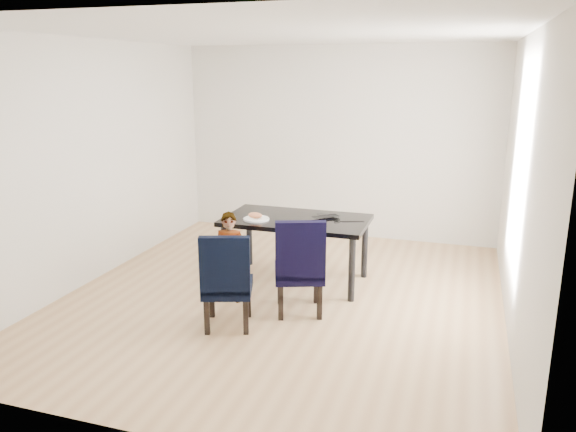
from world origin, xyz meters
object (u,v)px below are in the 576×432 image
(chair_right, at_px, (299,264))
(chair_left, at_px, (227,279))
(plate, at_px, (256,219))
(laptop, at_px, (324,216))
(dining_table, at_px, (296,250))
(child, at_px, (230,257))

(chair_right, bearing_deg, chair_left, -156.35)
(chair_right, height_order, plate, chair_right)
(chair_right, relative_size, plate, 3.42)
(plate, bearing_deg, chair_left, -83.35)
(chair_right, distance_m, laptop, 0.95)
(dining_table, relative_size, chair_right, 1.61)
(dining_table, bearing_deg, chair_right, -70.78)
(dining_table, xyz_separation_m, laptop, (0.28, 0.14, 0.39))
(child, bearing_deg, dining_table, 45.71)
(laptop, bearing_deg, plate, -17.42)
(chair_left, distance_m, chair_right, 0.75)
(chair_right, xyz_separation_m, child, (-0.76, 0.04, -0.02))
(chair_left, xyz_separation_m, child, (-0.22, 0.55, 0.01))
(chair_left, xyz_separation_m, laptop, (0.56, 1.43, 0.29))
(chair_left, xyz_separation_m, plate, (-0.13, 1.10, 0.29))
(plate, bearing_deg, dining_table, 26.69)
(plate, relative_size, laptop, 0.96)
(child, xyz_separation_m, laptop, (0.77, 0.88, 0.28))
(chair_left, distance_m, child, 0.59)
(chair_right, xyz_separation_m, plate, (-0.67, 0.58, 0.26))
(chair_left, distance_m, laptop, 1.57)
(child, distance_m, plate, 0.62)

